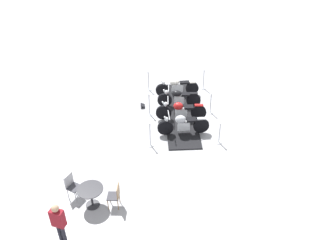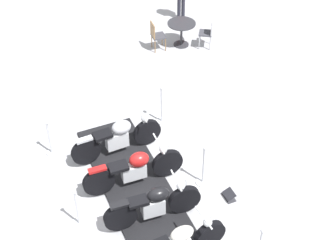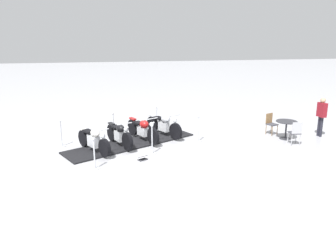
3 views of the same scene
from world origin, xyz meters
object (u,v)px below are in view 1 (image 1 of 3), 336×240
object	(u,v)px
stanchion_right_rear	(150,138)
stanchion_left_rear	(219,136)
cafe_chair_near_table	(115,195)
motorcycle_cream	(177,87)
stanchion_right_front	(149,84)
cafe_chair_across_table	(72,185)
motorcycle_black	(179,98)
stanchion_right_mid	(149,108)
stanchion_left_front	(203,82)
cafe_table	(91,193)
stanchion_left_mid	(210,107)
bystander_person	(59,222)
info_placard	(143,106)
motorcycle_chrome	(183,124)
motorcycle_maroon	(180,110)

from	to	relation	value
stanchion_right_rear	stanchion_left_rear	bearing A→B (deg)	118.31
stanchion_left_rear	cafe_chair_near_table	world-z (taller)	stanchion_left_rear
motorcycle_cream	stanchion_right_front	bearing A→B (deg)	-29.05
motorcycle_cream	cafe_chair_across_table	xyz separation A→B (m)	(7.92, -0.48, 0.06)
motorcycle_black	stanchion_right_mid	distance (m)	1.54
stanchion_left_front	stanchion_right_rear	size ratio (longest dim) A/B	0.97
stanchion_right_front	cafe_table	bearing A→B (deg)	13.74
stanchion_right_mid	stanchion_left_mid	size ratio (longest dim) A/B	1.08
stanchion_right_front	stanchion_left_mid	bearing A→B (deg)	79.40
stanchion_right_front	cafe_chair_across_table	xyz separation A→B (m)	(7.85, 1.11, 0.21)
stanchion_left_front	stanchion_left_rear	xyz separation A→B (m)	(4.13, 2.22, -0.01)
stanchion_right_mid	bystander_person	world-z (taller)	bystander_person
stanchion_left_front	info_placard	size ratio (longest dim) A/B	2.82
cafe_table	cafe_chair_across_table	bearing A→B (deg)	-93.78
stanchion_left_rear	cafe_chair_across_table	bearing A→B (deg)	-35.83
motorcycle_chrome	stanchion_right_rear	xyz separation A→B (m)	(1.28, -0.92, -0.16)
stanchion_right_rear	motorcycle_cream	bearing A→B (deg)	-171.35
motorcycle_chrome	info_placard	size ratio (longest dim) A/B	5.22
motorcycle_cream	stanchion_left_mid	world-z (taller)	stanchion_left_mid
motorcycle_black	cafe_chair_near_table	bearing A→B (deg)	71.10
motorcycle_cream	cafe_table	xyz separation A→B (m)	(7.97, 0.35, 0.09)
stanchion_left_mid	cafe_table	world-z (taller)	stanchion_left_mid
motorcycle_cream	stanchion_left_mid	bearing A→B (deg)	128.30
motorcycle_chrome	stanchion_right_front	xyz separation A→B (m)	(-2.86, -3.15, -0.20)
stanchion_right_front	bystander_person	xyz separation A→B (m)	(9.56, 2.03, 0.68)
motorcycle_black	stanchion_left_front	bearing A→B (deg)	-125.07
motorcycle_chrome	stanchion_right_mid	size ratio (longest dim) A/B	1.79
motorcycle_cream	cafe_chair_near_table	distance (m)	7.73
motorcycle_chrome	info_placard	xyz separation A→B (m)	(-1.21, -2.63, -0.49)
stanchion_right_mid	cafe_table	xyz separation A→B (m)	(5.83, 0.82, 0.23)
motorcycle_maroon	stanchion_left_front	bearing A→B (deg)	-114.43
motorcycle_cream	bystander_person	bearing A→B (deg)	60.98
stanchion_left_front	stanchion_right_mid	bearing A→B (deg)	-22.79
stanchion_left_mid	stanchion_left_front	bearing A→B (deg)	-151.69
motorcycle_cream	cafe_table	world-z (taller)	motorcycle_cream
motorcycle_maroon	info_placard	distance (m)	2.17
motorcycle_black	motorcycle_chrome	distance (m)	2.22
stanchion_left_front	cafe_chair_across_table	size ratio (longest dim) A/B	1.11
motorcycle_cream	bystander_person	distance (m)	9.65
motorcycle_maroon	info_placard	world-z (taller)	motorcycle_maroon
motorcycle_black	cafe_chair_across_table	bearing A→B (deg)	57.92
motorcycle_chrome	cafe_chair_across_table	bearing A→B (deg)	37.25
motorcycle_chrome	stanchion_right_rear	size ratio (longest dim) A/B	1.79
stanchion_left_front	stanchion_right_mid	distance (m)	3.74
motorcycle_black	stanchion_left_mid	world-z (taller)	motorcycle_black
info_placard	cafe_chair_near_table	bearing A→B (deg)	171.78
motorcycle_black	motorcycle_chrome	bearing A→B (deg)	94.13
motorcycle_cream	cafe_chair_across_table	distance (m)	7.93
cafe_chair_across_table	bystander_person	distance (m)	2.00
stanchion_left_mid	cafe_table	size ratio (longest dim) A/B	1.18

